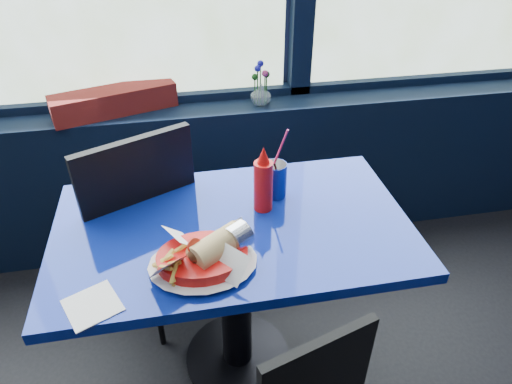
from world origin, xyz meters
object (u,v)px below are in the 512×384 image
Objects in this scene: flower_vase at (261,92)px; ketchup_bottle at (263,182)px; near_table at (234,263)px; soda_cup at (276,179)px; planter_box at (114,101)px; food_basket at (205,256)px; chair_near_back at (161,217)px.

flower_vase is 0.86× the size of ketchup_bottle.
soda_cup reaches higher than near_table.
planter_box is 1.76× the size of food_basket.
ketchup_bottle is (0.37, -0.25, 0.29)m from chair_near_back.
soda_cup is (0.18, 0.14, 0.25)m from near_table.
chair_near_back is at bearing -135.28° from flower_vase.
soda_cup reaches higher than food_basket.
ketchup_bottle is 0.10m from soda_cup.
near_table is at bearing -81.39° from planter_box.
near_table is 4.86× the size of ketchup_bottle.
soda_cup is at bearing 39.00° from near_table.
food_basket reaches higher than near_table.
soda_cup reaches higher than flower_vase.
food_basket is at bearing -110.10° from flower_vase.
planter_box reaches higher than near_table.
planter_box is 0.69m from flower_vase.
soda_cup reaches higher than chair_near_back.
flower_vase is at bearing 60.00° from food_basket.
ketchup_bottle is (-0.14, -0.76, -0.01)m from flower_vase.
chair_near_back is 1.76× the size of planter_box.
food_basket is 0.44m from soda_cup.
chair_near_back is 0.53m from soda_cup.
soda_cup is (0.29, 0.33, 0.03)m from food_basket.
planter_box is 0.95m from soda_cup.
food_basket is at bearing -121.43° from near_table.
chair_near_back is 3.60× the size of soda_cup.
soda_cup is at bearing -96.73° from flower_vase.
food_basket is 0.35m from ketchup_bottle.
soda_cup is at bearing 50.29° from ketchup_bottle.
planter_box is at bearing 96.84° from food_basket.
chair_near_back reaches higher than near_table.
chair_near_back is 4.69× the size of flower_vase.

